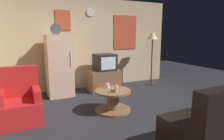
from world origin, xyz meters
name	(u,v)px	position (x,y,z in m)	size (l,w,h in m)	color
ground_plane	(131,118)	(0.00, 0.00, 0.00)	(12.00, 12.00, 0.00)	#232328
wall_with_art	(87,44)	(0.01, 2.45, 1.26)	(5.20, 0.12, 2.50)	#D1B284
fridge	(59,66)	(-0.88, 1.97, 0.75)	(0.60, 0.62, 1.77)	beige
tv_stand	(104,80)	(0.30, 1.93, 0.28)	(0.84, 0.53, 0.55)	brown
crt_tv	(105,62)	(0.32, 1.93, 0.77)	(0.54, 0.51, 0.44)	black
standing_lamp	(153,40)	(1.86, 1.89, 1.36)	(0.32, 0.32, 1.59)	#332D28
coffee_table	(113,100)	(-0.14, 0.48, 0.21)	(0.72, 0.72, 0.43)	brown
wine_glass	(116,89)	(-0.15, 0.29, 0.50)	(0.05, 0.05, 0.15)	silver
mug_ceramic_white	(108,86)	(-0.16, 0.67, 0.47)	(0.08, 0.08, 0.09)	silver
remote_control	(115,90)	(-0.13, 0.42, 0.44)	(0.15, 0.04, 0.02)	black
armchair	(20,103)	(-1.82, 0.73, 0.34)	(0.68, 0.68, 0.96)	red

